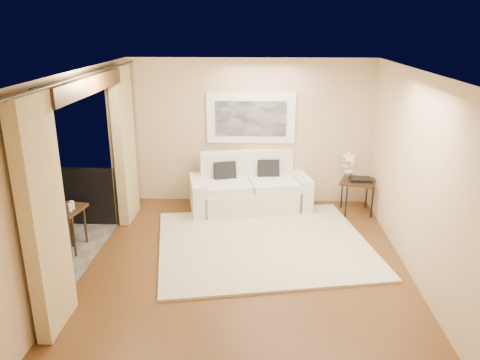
# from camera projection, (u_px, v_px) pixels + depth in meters

# --- Properties ---
(floor) EXTENTS (5.00, 5.00, 0.00)m
(floor) POSITION_uv_depth(u_px,v_px,m) (247.00, 262.00, 6.75)
(floor) COLOR brown
(floor) RESTS_ON ground
(room_shell) EXTENTS (5.00, 6.40, 5.00)m
(room_shell) POSITION_uv_depth(u_px,v_px,m) (83.00, 85.00, 6.03)
(room_shell) COLOR white
(room_shell) RESTS_ON ground
(balcony) EXTENTS (1.81, 2.60, 1.17)m
(balcony) POSITION_uv_depth(u_px,v_px,m) (21.00, 247.00, 6.82)
(balcony) COLOR #605B56
(balcony) RESTS_ON ground
(curtains) EXTENTS (0.16, 4.80, 2.64)m
(curtains) POSITION_uv_depth(u_px,v_px,m) (93.00, 172.00, 6.40)
(curtains) COLOR tan
(curtains) RESTS_ON ground
(artwork) EXTENTS (1.62, 0.07, 0.92)m
(artwork) POSITION_uv_depth(u_px,v_px,m) (251.00, 118.00, 8.56)
(artwork) COLOR white
(artwork) RESTS_ON room_shell
(rug) EXTENTS (3.66, 3.33, 0.04)m
(rug) POSITION_uv_depth(u_px,v_px,m) (263.00, 243.00, 7.28)
(rug) COLOR beige
(rug) RESTS_ON floor
(sofa) EXTENTS (2.28, 1.34, 1.03)m
(sofa) POSITION_uv_depth(u_px,v_px,m) (249.00, 190.00, 8.62)
(sofa) COLOR white
(sofa) RESTS_ON floor
(side_table) EXTENTS (0.72, 0.72, 0.62)m
(side_table) POSITION_uv_depth(u_px,v_px,m) (358.00, 183.00, 8.34)
(side_table) COLOR black
(side_table) RESTS_ON floor
(tray) EXTENTS (0.39, 0.29, 0.05)m
(tray) POSITION_uv_depth(u_px,v_px,m) (360.00, 179.00, 8.30)
(tray) COLOR black
(tray) RESTS_ON side_table
(orchid) EXTENTS (0.28, 0.21, 0.49)m
(orchid) POSITION_uv_depth(u_px,v_px,m) (349.00, 165.00, 8.39)
(orchid) COLOR white
(orchid) RESTS_ON side_table
(bistro_table) EXTENTS (0.65, 0.65, 0.67)m
(bistro_table) POSITION_uv_depth(u_px,v_px,m) (63.00, 214.00, 6.97)
(bistro_table) COLOR black
(bistro_table) RESTS_ON balcony
(balcony_chair_far) EXTENTS (0.52, 0.52, 0.94)m
(balcony_chair_far) POSITION_uv_depth(u_px,v_px,m) (48.00, 219.00, 6.88)
(balcony_chair_far) COLOR black
(balcony_chair_far) RESTS_ON balcony
(ice_bucket) EXTENTS (0.18, 0.18, 0.20)m
(ice_bucket) POSITION_uv_depth(u_px,v_px,m) (58.00, 199.00, 7.04)
(ice_bucket) COLOR silver
(ice_bucket) RESTS_ON bistro_table
(candle) EXTENTS (0.06, 0.06, 0.07)m
(candle) POSITION_uv_depth(u_px,v_px,m) (71.00, 203.00, 7.04)
(candle) COLOR red
(candle) RESTS_ON bistro_table
(vase) EXTENTS (0.04, 0.04, 0.18)m
(vase) POSITION_uv_depth(u_px,v_px,m) (53.00, 206.00, 6.78)
(vase) COLOR white
(vase) RESTS_ON bistro_table
(glass_a) EXTENTS (0.06, 0.06, 0.12)m
(glass_a) POSITION_uv_depth(u_px,v_px,m) (70.00, 208.00, 6.80)
(glass_a) COLOR white
(glass_a) RESTS_ON bistro_table
(glass_b) EXTENTS (0.06, 0.06, 0.12)m
(glass_b) POSITION_uv_depth(u_px,v_px,m) (72.00, 205.00, 6.90)
(glass_b) COLOR white
(glass_b) RESTS_ON bistro_table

